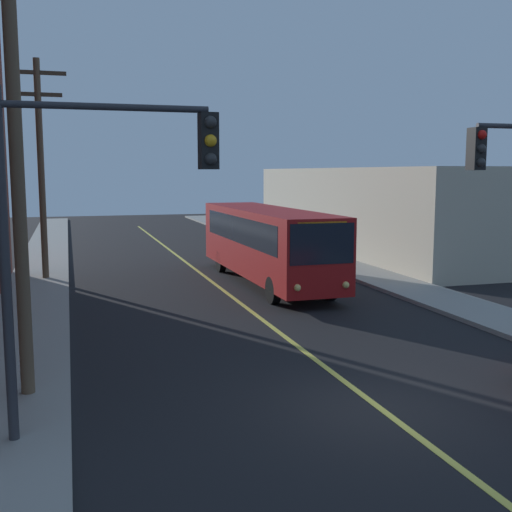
% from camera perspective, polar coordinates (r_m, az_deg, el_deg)
% --- Properties ---
extents(ground_plane, '(120.00, 120.00, 0.00)m').
position_cam_1_polar(ground_plane, '(13.29, 11.16, -13.43)').
color(ground_plane, black).
extents(sidewalk_left, '(2.50, 90.00, 0.15)m').
position_cam_1_polar(sidewalk_left, '(21.48, -20.02, -5.39)').
color(sidewalk_left, gray).
rests_on(sidewalk_left, ground).
extents(sidewalk_right, '(2.50, 90.00, 0.15)m').
position_cam_1_polar(sidewalk_right, '(25.15, 15.16, -3.34)').
color(sidewalk_right, gray).
rests_on(sidewalk_right, ground).
extents(lane_stripe_center, '(0.16, 60.00, 0.01)m').
position_cam_1_polar(lane_stripe_center, '(27.01, -3.86, -2.49)').
color(lane_stripe_center, '#D8CC4C').
rests_on(lane_stripe_center, ground).
extents(building_right_warehouse, '(12.00, 23.47, 5.00)m').
position_cam_1_polar(building_right_warehouse, '(39.82, 14.14, 4.17)').
color(building_right_warehouse, beige).
rests_on(building_right_warehouse, ground).
extents(city_bus, '(2.71, 12.19, 3.20)m').
position_cam_1_polar(city_bus, '(26.81, 0.95, 1.37)').
color(city_bus, maroon).
rests_on(city_bus, ground).
extents(utility_pole_near, '(2.40, 0.28, 10.92)m').
position_cam_1_polar(utility_pole_near, '(13.59, -21.24, 12.97)').
color(utility_pole_near, brown).
rests_on(utility_pole_near, sidewalk_left).
extents(utility_pole_mid, '(2.40, 0.28, 9.38)m').
position_cam_1_polar(utility_pole_mid, '(28.67, -19.06, 8.39)').
color(utility_pole_mid, brown).
rests_on(utility_pole_mid, sidewalk_left).
extents(traffic_signal_left_corner, '(3.75, 0.48, 6.00)m').
position_cam_1_polar(traffic_signal_left_corner, '(11.11, -14.27, 5.13)').
color(traffic_signal_left_corner, '#2D2D33').
rests_on(traffic_signal_left_corner, sidewalk_left).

